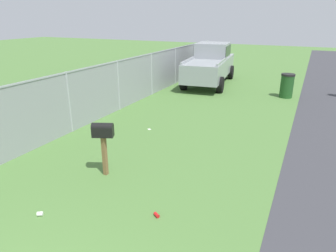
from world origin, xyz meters
TOP-DOWN VIEW (x-y plane):
  - mailbox at (4.52, 1.16)m, footprint 0.36×0.51m
  - pickup_truck at (15.30, 2.14)m, footprint 5.58×2.53m
  - trash_bin at (13.80, -1.90)m, footprint 0.59×0.59m
  - fence_section at (10.38, 3.79)m, footprint 18.83×0.07m
  - litter_can_midfield_a at (3.61, -0.62)m, footprint 0.12×0.14m
  - litter_wrapper_near_hydrant at (7.57, 1.68)m, footprint 0.14×0.15m
  - litter_cup_far_scatter at (2.72, 1.32)m, footprint 0.12×0.13m

SIDE VIEW (x-z plane):
  - litter_wrapper_near_hydrant at x=7.57m, z-range 0.00..0.01m
  - litter_can_midfield_a at x=3.61m, z-range 0.00..0.07m
  - litter_cup_far_scatter at x=2.72m, z-range 0.00..0.08m
  - trash_bin at x=13.80m, z-range 0.00..1.06m
  - mailbox at x=4.52m, z-range 0.37..1.63m
  - fence_section at x=10.38m, z-range 0.07..1.97m
  - pickup_truck at x=15.30m, z-range 0.06..2.15m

